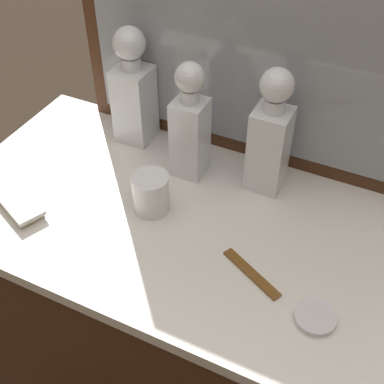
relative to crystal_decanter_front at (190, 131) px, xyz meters
name	(u,v)px	position (x,y,z in m)	size (l,w,h in m)	color
dresser	(192,330)	(0.08, -0.15, -0.56)	(1.12, 0.58, 0.88)	#472816
dresser_mirror	(249,15)	(0.08, 0.13, 0.24)	(0.83, 0.03, 0.70)	#472816
crystal_decanter_front	(190,131)	(0.00, 0.00, 0.00)	(0.07, 0.07, 0.29)	white
crystal_decanter_left	(270,142)	(0.18, 0.03, 0.01)	(0.08, 0.08, 0.30)	white
crystal_decanter_right	(134,96)	(-0.18, 0.06, 0.01)	(0.09, 0.09, 0.30)	white
crystal_tumbler_right	(151,195)	(-0.02, -0.15, -0.07)	(0.08, 0.08, 0.09)	white
silver_brush_right	(17,202)	(-0.29, -0.28, -0.10)	(0.17, 0.12, 0.02)	#B7A88C
porcelain_dish	(315,317)	(0.39, -0.28, -0.11)	(0.08, 0.08, 0.01)	silver
tortoiseshell_comb	(251,273)	(0.25, -0.23, -0.11)	(0.14, 0.08, 0.01)	brown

